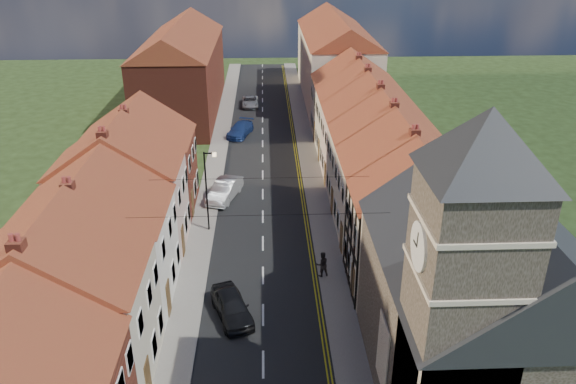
# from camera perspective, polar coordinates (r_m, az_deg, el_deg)

# --- Properties ---
(road) EXTENTS (7.00, 90.00, 0.02)m
(road) POSITION_cam_1_polar(r_m,az_deg,el_deg) (50.00, -2.59, 1.74)
(road) COLOR black
(road) RESTS_ON ground
(pavement_left) EXTENTS (1.80, 90.00, 0.12)m
(pavement_left) POSITION_cam_1_polar(r_m,az_deg,el_deg) (50.20, -7.62, 1.70)
(pavement_left) COLOR #A09A91
(pavement_left) RESTS_ON ground
(pavement_right) EXTENTS (1.80, 90.00, 0.12)m
(pavement_right) POSITION_cam_1_polar(r_m,az_deg,el_deg) (50.14, 2.45, 1.88)
(pavement_right) COLOR #A09A91
(pavement_right) RESTS_ON ground
(church) EXTENTS (11.25, 14.25, 15.20)m
(church) POSITION_cam_1_polar(r_m,az_deg,el_deg) (25.43, 19.14, -9.85)
(church) COLOR #372F26
(church) RESTS_ON ground
(cottage_r_tudor) EXTENTS (8.30, 5.20, 9.00)m
(cottage_r_tudor) POSITION_cam_1_polar(r_m,az_deg,el_deg) (33.68, 13.28, -2.79)
(cottage_r_tudor) COLOR beige
(cottage_r_tudor) RESTS_ON ground
(cottage_r_white_near) EXTENTS (8.30, 6.00, 9.00)m
(cottage_r_white_near) POSITION_cam_1_polar(r_m,az_deg,el_deg) (38.37, 11.32, 0.99)
(cottage_r_white_near) COLOR beige
(cottage_r_white_near) RESTS_ON ground
(cottage_r_cream_mid) EXTENTS (8.30, 5.20, 9.00)m
(cottage_r_cream_mid) POSITION_cam_1_polar(r_m,az_deg,el_deg) (43.22, 9.76, 3.93)
(cottage_r_cream_mid) COLOR beige
(cottage_r_cream_mid) RESTS_ON ground
(cottage_r_pink) EXTENTS (8.30, 6.00, 9.00)m
(cottage_r_pink) POSITION_cam_1_polar(r_m,az_deg,el_deg) (48.20, 8.50, 6.26)
(cottage_r_pink) COLOR beige
(cottage_r_pink) RESTS_ON ground
(cottage_r_white_far) EXTENTS (8.30, 5.20, 9.00)m
(cottage_r_white_far) POSITION_cam_1_polar(r_m,az_deg,el_deg) (53.25, 7.47, 8.16)
(cottage_r_white_far) COLOR beige
(cottage_r_white_far) RESTS_ON ground
(cottage_r_cream_far) EXTENTS (8.30, 6.00, 9.00)m
(cottage_r_cream_far) POSITION_cam_1_polar(r_m,az_deg,el_deg) (58.37, 6.62, 9.72)
(cottage_r_cream_far) COLOR beige
(cottage_r_cream_far) RESTS_ON ground
(cottage_l_cream) EXTENTS (8.30, 6.30, 9.10)m
(cottage_l_cream) POSITION_cam_1_polar(r_m,az_deg,el_deg) (28.07, -22.39, -10.18)
(cottage_l_cream) COLOR beige
(cottage_l_cream) RESTS_ON ground
(cottage_l_white) EXTENTS (8.30, 6.90, 8.80)m
(cottage_l_white) POSITION_cam_1_polar(r_m,az_deg,el_deg) (33.29, -18.97, -4.10)
(cottage_l_white) COLOR white
(cottage_l_white) RESTS_ON ground
(cottage_l_brick_mid) EXTENTS (8.30, 5.70, 9.10)m
(cottage_l_brick_mid) POSITION_cam_1_polar(r_m,az_deg,el_deg) (38.47, -16.69, 0.53)
(cottage_l_brick_mid) COLOR beige
(cottage_l_brick_mid) RESTS_ON ground
(cottage_l_pink) EXTENTS (8.30, 6.30, 8.80)m
(cottage_l_pink) POSITION_cam_1_polar(r_m,az_deg,el_deg) (43.72, -14.99, 3.52)
(cottage_l_pink) COLOR maroon
(cottage_l_pink) RESTS_ON ground
(block_right_far) EXTENTS (8.30, 24.20, 10.50)m
(block_right_far) POSITION_cam_1_polar(r_m,az_deg,el_deg) (72.92, 4.84, 13.56)
(block_right_far) COLOR beige
(block_right_far) RESTS_ON ground
(block_left_far) EXTENTS (8.30, 24.20, 10.50)m
(block_left_far) POSITION_cam_1_polar(r_m,az_deg,el_deg) (68.16, -10.72, 12.40)
(block_left_far) COLOR maroon
(block_left_far) RESTS_ON ground
(lamppost) EXTENTS (0.88, 0.15, 6.00)m
(lamppost) POSITION_cam_1_polar(r_m,az_deg,el_deg) (39.65, -8.19, 0.57)
(lamppost) COLOR black
(lamppost) RESTS_ON pavement_left
(car_near) EXTENTS (2.96, 4.55, 1.44)m
(car_near) POSITION_cam_1_polar(r_m,az_deg,el_deg) (32.22, -5.74, -11.46)
(car_near) COLOR black
(car_near) RESTS_ON ground
(car_mid) EXTENTS (2.94, 4.95, 1.54)m
(car_mid) POSITION_cam_1_polar(r_m,az_deg,el_deg) (45.55, -6.44, 0.21)
(car_mid) COLOR #B1B5B9
(car_mid) RESTS_ON ground
(car_far) EXTENTS (3.13, 4.96, 1.34)m
(car_far) POSITION_cam_1_polar(r_m,az_deg,el_deg) (59.78, -4.87, 6.35)
(car_far) COLOR navy
(car_far) RESTS_ON ground
(car_distant) EXTENTS (2.05, 4.31, 1.19)m
(car_distant) POSITION_cam_1_polar(r_m,az_deg,el_deg) (70.01, -3.86, 9.14)
(car_distant) COLOR #93949A
(car_distant) RESTS_ON ground
(pedestrian_right) EXTENTS (0.94, 0.82, 1.66)m
(pedestrian_right) POSITION_cam_1_polar(r_m,az_deg,el_deg) (35.27, 3.48, -7.33)
(pedestrian_right) COLOR black
(pedestrian_right) RESTS_ON pavement_right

